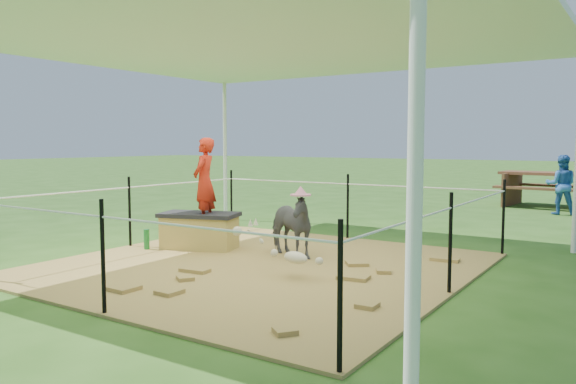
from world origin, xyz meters
The scene contains 13 objects.
ground centered at (0.00, 0.00, 0.00)m, with size 90.00×90.00×0.00m, color #2D5919.
hay_patch centered at (0.00, 0.00, 0.01)m, with size 4.60×4.60×0.03m, color brown.
canopy_tent centered at (0.00, 0.00, 2.69)m, with size 6.30×6.30×2.90m.
rope_fence centered at (0.00, 0.00, 0.64)m, with size 4.54×4.54×1.00m.
straw_bale centered at (-1.31, 0.40, 0.25)m, with size 0.98×0.49×0.43m, color #B09840.
dark_cloth centered at (-1.31, 0.40, 0.49)m, with size 1.04×0.54×0.05m, color black.
woman centered at (-1.21, 0.40, 1.05)m, with size 0.43×0.28×1.17m, color red.
green_bottle centered at (-1.86, -0.05, 0.17)m, with size 0.08×0.08×0.27m, color #1A752A.
pony centered at (0.00, 0.60, 0.43)m, with size 0.44×0.96×0.81m, color #48484C.
pink_hat centered at (0.00, 0.60, 0.90)m, with size 0.25×0.25×0.12m, color pink.
foal centered at (0.70, -0.32, 0.28)m, with size 0.89×0.50×0.50m, color beige, non-canonical shape.
picnic_table_near centered at (1.80, 8.62, 0.40)m, with size 1.93×1.40×0.81m, color #542E1C.
distant_person centered at (2.27, 7.35, 0.61)m, with size 0.60×0.46×1.23m, color #2D60AC.
Camera 1 is at (3.85, -5.29, 1.47)m, focal length 35.00 mm.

